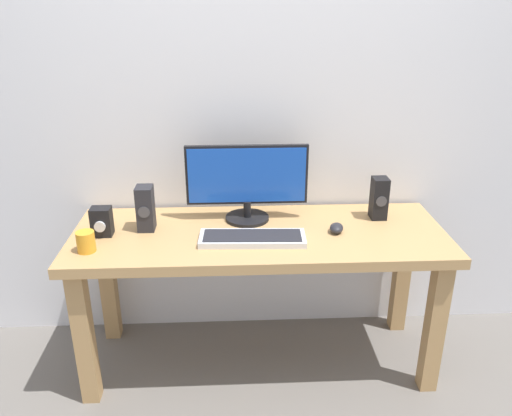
# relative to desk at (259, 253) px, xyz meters

# --- Properties ---
(ground_plane) EXTENTS (6.00, 6.00, 0.00)m
(ground_plane) POSITION_rel_desk_xyz_m (0.00, 0.00, -0.62)
(ground_plane) COLOR slate
(wall_back) EXTENTS (3.28, 0.04, 3.00)m
(wall_back) POSITION_rel_desk_xyz_m (0.00, 0.36, 0.88)
(wall_back) COLOR silver
(wall_back) RESTS_ON ground_plane
(desk) EXTENTS (1.74, 0.64, 0.73)m
(desk) POSITION_rel_desk_xyz_m (0.00, 0.00, 0.00)
(desk) COLOR tan
(desk) RESTS_ON ground_plane
(monitor) EXTENTS (0.58, 0.21, 0.37)m
(monitor) POSITION_rel_desk_xyz_m (-0.05, 0.15, 0.31)
(monitor) COLOR black
(monitor) RESTS_ON desk
(keyboard_primary) EXTENTS (0.48, 0.18, 0.03)m
(keyboard_primary) POSITION_rel_desk_xyz_m (-0.04, -0.10, 0.12)
(keyboard_primary) COLOR silver
(keyboard_primary) RESTS_ON desk
(mouse) EXTENTS (0.08, 0.10, 0.04)m
(mouse) POSITION_rel_desk_xyz_m (0.36, -0.02, 0.13)
(mouse) COLOR #232328
(mouse) RESTS_ON desk
(speaker_right) EXTENTS (0.07, 0.09, 0.21)m
(speaker_right) POSITION_rel_desk_xyz_m (0.59, 0.14, 0.21)
(speaker_right) COLOR black
(speaker_right) RESTS_ON desk
(speaker_left) EXTENTS (0.08, 0.10, 0.21)m
(speaker_left) POSITION_rel_desk_xyz_m (-0.53, 0.05, 0.22)
(speaker_left) COLOR #232328
(speaker_left) RESTS_ON desk
(audio_controller) EXTENTS (0.09, 0.08, 0.13)m
(audio_controller) POSITION_rel_desk_xyz_m (-0.72, -0.00, 0.18)
(audio_controller) COLOR black
(audio_controller) RESTS_ON desk
(coffee_mug) EXTENTS (0.08, 0.08, 0.09)m
(coffee_mug) POSITION_rel_desk_xyz_m (-0.75, -0.16, 0.16)
(coffee_mug) COLOR orange
(coffee_mug) RESTS_ON desk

